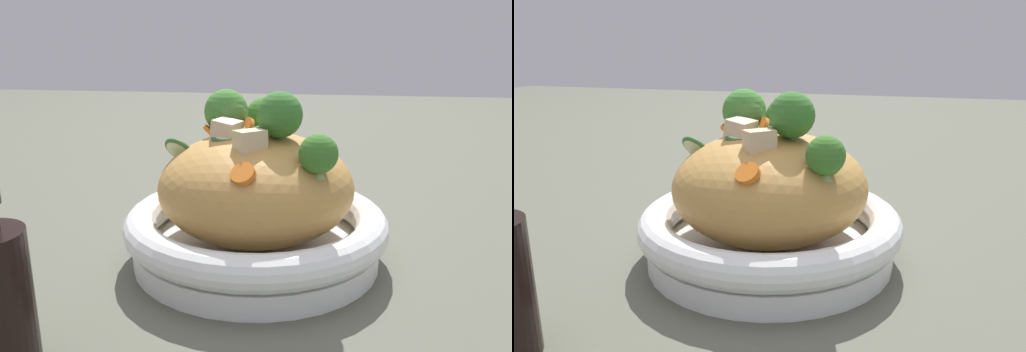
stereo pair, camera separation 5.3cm
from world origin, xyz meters
The scene contains 7 objects.
ground_plane centered at (0.00, 0.00, 0.00)m, with size 3.00×3.00×0.00m, color #565849.
serving_bowl centered at (0.00, 0.00, 0.03)m, with size 0.28×0.28×0.06m.
noodle_heap centered at (0.00, 0.00, 0.08)m, with size 0.21×0.21×0.12m.
broccoli_florets centered at (0.02, 0.00, 0.15)m, with size 0.17×0.16×0.08m.
carrot_coins centered at (0.00, 0.01, 0.13)m, with size 0.18×0.14×0.04m.
zucchini_slices centered at (0.00, 0.03, 0.13)m, with size 0.08×0.13×0.05m.
chicken_chunks centered at (0.00, 0.02, 0.14)m, with size 0.12×0.07×0.03m.
Camera 1 is at (-0.51, -0.07, 0.24)m, focal length 35.59 mm.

